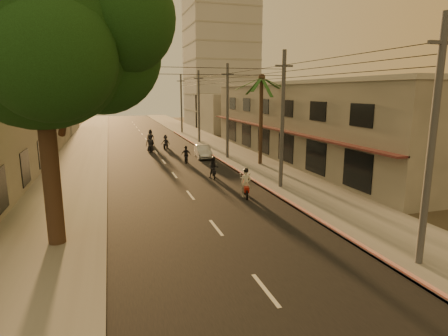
{
  "coord_description": "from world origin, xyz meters",
  "views": [
    {
      "loc": [
        -4.56,
        -14.34,
        6.4
      ],
      "look_at": [
        1.46,
        5.49,
        2.16
      ],
      "focal_mm": 30.0,
      "sensor_mm": 36.0,
      "label": 1
    }
  ],
  "objects": [
    {
      "name": "shophouse_row",
      "position": [
        13.95,
        18.0,
        3.65
      ],
      "size": [
        8.8,
        34.2,
        7.3
      ],
      "color": "gray",
      "rests_on": "ground"
    },
    {
      "name": "curb_stripe",
      "position": [
        5.1,
        15.0,
        0.1
      ],
      "size": [
        0.2,
        60.0,
        0.2
      ],
      "primitive_type": "cube",
      "color": "red",
      "rests_on": "ground"
    },
    {
      "name": "filler_left_far",
      "position": [
        -14.0,
        52.0,
        3.5
      ],
      "size": [
        8.0,
        14.0,
        7.0
      ],
      "primitive_type": "cube",
      "color": "#A4A094",
      "rests_on": "ground"
    },
    {
      "name": "broadleaf_tree",
      "position": [
        -6.61,
        2.14,
        8.48
      ],
      "size": [
        9.6,
        8.7,
        12.1
      ],
      "color": "black",
      "rests_on": "ground"
    },
    {
      "name": "sidewalk_left",
      "position": [
        -7.5,
        20.0,
        0.06
      ],
      "size": [
        5.0,
        140.0,
        0.12
      ],
      "primitive_type": "cube",
      "color": "slate",
      "rests_on": "ground"
    },
    {
      "name": "utility_poles",
      "position": [
        6.2,
        20.0,
        6.54
      ],
      "size": [
        1.2,
        48.26,
        9.0
      ],
      "color": "#38383A",
      "rests_on": "ground"
    },
    {
      "name": "filler_right",
      "position": [
        14.0,
        45.0,
        3.0
      ],
      "size": [
        8.0,
        14.0,
        6.0
      ],
      "primitive_type": "cube",
      "color": "#A4A094",
      "rests_on": "ground"
    },
    {
      "name": "scooter_far_a",
      "position": [
        -0.56,
        26.32,
        0.89
      ],
      "size": [
        1.02,
        2.02,
        1.99
      ],
      "rotation": [
        0.0,
        0.0,
        -0.09
      ],
      "color": "black",
      "rests_on": "ground"
    },
    {
      "name": "ground",
      "position": [
        0.0,
        0.0,
        0.0
      ],
      "size": [
        160.0,
        160.0,
        0.0
      ],
      "primitive_type": "plane",
      "color": "#383023",
      "rests_on": "ground"
    },
    {
      "name": "palm_tree",
      "position": [
        8.0,
        16.0,
        7.15
      ],
      "size": [
        5.0,
        5.0,
        8.2
      ],
      "color": "black",
      "rests_on": "ground"
    },
    {
      "name": "distant_tower",
      "position": [
        16.0,
        56.0,
        14.0
      ],
      "size": [
        12.1,
        12.1,
        28.0
      ],
      "color": "#B7B5B2",
      "rests_on": "ground"
    },
    {
      "name": "sidewalk_right",
      "position": [
        7.5,
        20.0,
        0.06
      ],
      "size": [
        5.0,
        140.0,
        0.12
      ],
      "primitive_type": "cube",
      "color": "slate",
      "rests_on": "ground"
    },
    {
      "name": "road",
      "position": [
        0.0,
        20.0,
        0.01
      ],
      "size": [
        10.0,
        140.0,
        0.02
      ],
      "primitive_type": "cube",
      "color": "black",
      "rests_on": "ground"
    },
    {
      "name": "scooter_far_b",
      "position": [
        1.34,
        28.06,
        0.74
      ],
      "size": [
        1.39,
        1.53,
        1.6
      ],
      "rotation": [
        0.0,
        0.0,
        -0.42
      ],
      "color": "black",
      "rests_on": "ground"
    },
    {
      "name": "filler_left_near",
      "position": [
        -14.0,
        34.0,
        2.2
      ],
      "size": [
        8.0,
        14.0,
        4.4
      ],
      "primitive_type": "cube",
      "color": "#A4A094",
      "rests_on": "ground"
    },
    {
      "name": "scooter_mid_a",
      "position": [
        2.7,
        12.27,
        0.75
      ],
      "size": [
        0.96,
        1.66,
        1.64
      ],
      "rotation": [
        0.0,
        0.0,
        -0.18
      ],
      "color": "black",
      "rests_on": "ground"
    },
    {
      "name": "scooter_far_c",
      "position": [
        -0.0,
        31.38,
        0.88
      ],
      "size": [
        1.02,
        1.98,
        1.95
      ],
      "rotation": [
        0.0,
        0.0,
        0.11
      ],
      "color": "black",
      "rests_on": "ground"
    },
    {
      "name": "parked_car",
      "position": [
        4.0,
        20.98,
        0.63
      ],
      "size": [
        1.98,
        4.02,
        1.25
      ],
      "primitive_type": "imported",
      "rotation": [
        0.0,
        0.0,
        -0.09
      ],
      "color": "#A8ABB0",
      "rests_on": "ground"
    },
    {
      "name": "scooter_mid_b",
      "position": [
        1.87,
        18.83,
        0.72
      ],
      "size": [
        1.0,
        1.62,
        1.59
      ],
      "rotation": [
        0.0,
        0.0,
        -0.17
      ],
      "color": "black",
      "rests_on": "ground"
    },
    {
      "name": "scooter_red",
      "position": [
        3.21,
        6.63,
        0.82
      ],
      "size": [
        0.9,
        1.84,
        1.84
      ],
      "rotation": [
        0.0,
        0.0,
        -0.24
      ],
      "color": "black",
      "rests_on": "ground"
    }
  ]
}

